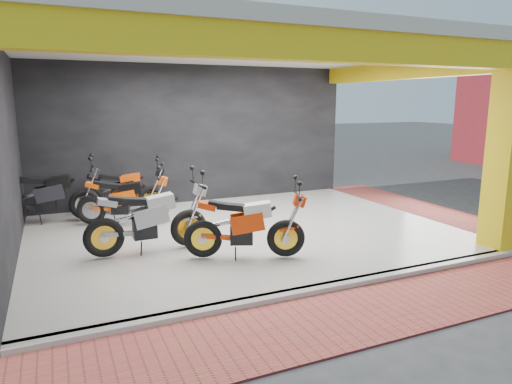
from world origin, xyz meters
The scene contains 16 objects.
ground centered at (0.00, 0.00, 0.00)m, with size 80.00×80.00×0.00m, color #2D2D30.
showroom_floor centered at (0.00, 2.00, 0.05)m, with size 8.00×6.00×0.10m, color silver.
showroom_ceiling centered at (0.00, 2.00, 3.60)m, with size 8.40×6.40×0.20m, color beige.
back_wall centered at (0.00, 5.10, 1.75)m, with size 8.20×0.20×3.50m, color black.
left_wall centered at (-4.10, 2.00, 1.75)m, with size 0.20×6.20×3.50m, color black.
corner_column centered at (3.75, -0.75, 1.75)m, with size 0.50×0.50×3.50m, color gold.
header_beam_front centered at (0.00, -1.00, 3.30)m, with size 8.40×0.30×0.40m, color gold.
header_beam_right centered at (4.00, 2.00, 3.30)m, with size 0.30×6.40×0.40m, color gold.
floor_kerb centered at (0.00, -1.02, 0.05)m, with size 8.00×0.20×0.10m, color silver.
paver_front centered at (0.00, -1.80, 0.01)m, with size 9.00×1.40×0.03m, color maroon.
paver_right centered at (4.80, 2.00, 0.01)m, with size 1.40×7.00×0.03m, color maroon.
moto_hero centered at (0.00, 0.21, 0.73)m, with size 2.07×0.77×1.27m, color #EB3A09, non-canonical shape.
moto_row_a centered at (-1.28, 1.40, 0.77)m, with size 2.18×0.81×1.33m, color #95979C, non-canonical shape.
moto_row_b centered at (-1.51, 3.17, 0.70)m, with size 1.98×0.73×1.21m, color #FD560A, non-canonical shape.
moto_row_c centered at (-1.35, 4.22, 0.72)m, with size 2.02×0.75×1.23m, color black, non-canonical shape.
moto_row_d centered at (-2.80, 4.06, 0.78)m, with size 2.21×0.82×1.35m, color black, non-canonical shape.
Camera 1 is at (-3.34, -6.08, 2.62)m, focal length 32.00 mm.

